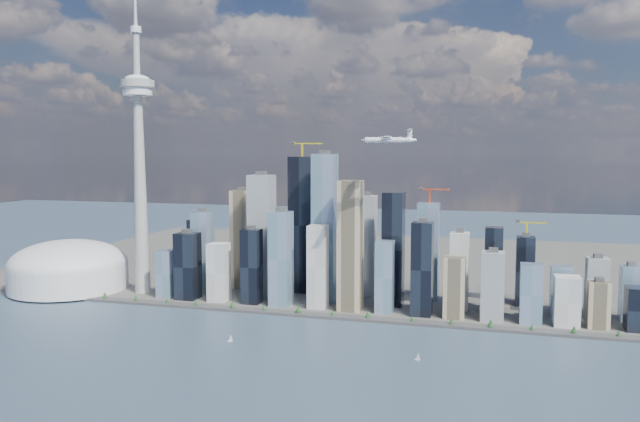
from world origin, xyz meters
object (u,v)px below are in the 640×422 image
(sailboat_east, at_px, (418,357))
(dome_stadium, at_px, (69,268))
(airplane, at_px, (389,139))
(needle_tower, at_px, (139,156))
(sailboat_west, at_px, (230,339))

(sailboat_east, bearing_deg, dome_stadium, 170.70)
(dome_stadium, xyz_separation_m, airplane, (576.50, -75.00, 220.27))
(needle_tower, xyz_separation_m, airplane, (436.50, -85.00, 23.87))
(needle_tower, distance_m, sailboat_west, 402.06)
(dome_stadium, distance_m, sailboat_west, 442.41)
(sailboat_east, bearing_deg, sailboat_west, -172.99)
(airplane, xyz_separation_m, sailboat_east, (58.42, -127.29, -256.57))
(airplane, xyz_separation_m, sailboat_west, (-181.84, -121.61, -256.50))
(dome_stadium, relative_size, sailboat_east, 20.47)
(airplane, bearing_deg, needle_tower, 155.72)
(needle_tower, bearing_deg, airplane, -11.02)
(sailboat_east, bearing_deg, needle_tower, 165.15)
(sailboat_west, bearing_deg, dome_stadium, 140.82)
(airplane, distance_m, sailboat_east, 292.31)
(needle_tower, bearing_deg, sailboat_east, -23.22)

